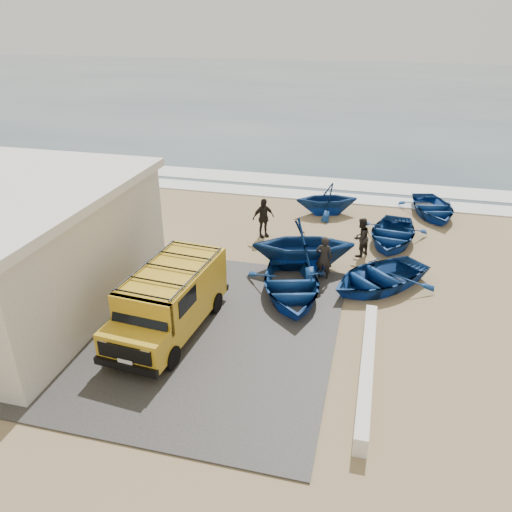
# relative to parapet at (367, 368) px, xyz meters

# --- Properties ---
(ground) EXTENTS (160.00, 160.00, 0.00)m
(ground) POSITION_rel_parapet_xyz_m (-5.00, 3.00, -0.28)
(ground) COLOR #998058
(slab) EXTENTS (12.00, 10.00, 0.05)m
(slab) POSITION_rel_parapet_xyz_m (-7.00, 1.00, -0.25)
(slab) COLOR #3D3A38
(slab) RESTS_ON ground
(ocean) EXTENTS (180.00, 88.00, 0.01)m
(ocean) POSITION_rel_parapet_xyz_m (-5.00, 59.00, -0.27)
(ocean) COLOR #385166
(ocean) RESTS_ON ground
(surf_line) EXTENTS (180.00, 1.60, 0.06)m
(surf_line) POSITION_rel_parapet_xyz_m (-5.00, 15.00, -0.25)
(surf_line) COLOR white
(surf_line) RESTS_ON ground
(surf_wash) EXTENTS (180.00, 2.20, 0.04)m
(surf_wash) POSITION_rel_parapet_xyz_m (-5.00, 17.50, -0.26)
(surf_wash) COLOR white
(surf_wash) RESTS_ON ground
(parapet) EXTENTS (0.35, 6.00, 0.55)m
(parapet) POSITION_rel_parapet_xyz_m (0.00, 0.00, 0.00)
(parapet) COLOR silver
(parapet) RESTS_ON ground
(van) EXTENTS (2.43, 5.22, 2.17)m
(van) POSITION_rel_parapet_xyz_m (-6.24, 0.83, 0.89)
(van) COLOR gold
(van) RESTS_ON ground
(boat_near_left) EXTENTS (4.15, 4.99, 0.89)m
(boat_near_left) POSITION_rel_parapet_xyz_m (-2.90, 3.84, 0.17)
(boat_near_left) COLOR navy
(boat_near_left) RESTS_ON ground
(boat_near_right) EXTENTS (5.11, 5.14, 0.88)m
(boat_near_right) POSITION_rel_parapet_xyz_m (0.15, 5.30, 0.16)
(boat_near_right) COLOR navy
(boat_near_right) RESTS_ON ground
(boat_mid_left) EXTENTS (4.80, 4.41, 2.13)m
(boat_mid_left) POSITION_rel_parapet_xyz_m (-2.83, 6.15, 0.79)
(boat_mid_left) COLOR navy
(boat_mid_left) RESTS_ON ground
(boat_mid_right) EXTENTS (3.41, 4.42, 0.85)m
(boat_mid_right) POSITION_rel_parapet_xyz_m (0.63, 9.57, 0.15)
(boat_mid_right) COLOR navy
(boat_mid_right) RESTS_ON ground
(boat_far_left) EXTENTS (3.79, 3.52, 1.64)m
(boat_far_left) POSITION_rel_parapet_xyz_m (-2.65, 12.44, 0.54)
(boat_far_left) COLOR navy
(boat_far_left) RESTS_ON ground
(boat_far_right) EXTENTS (3.64, 4.50, 0.82)m
(boat_far_right) POSITION_rel_parapet_xyz_m (2.60, 13.51, 0.14)
(boat_far_right) COLOR navy
(boat_far_right) RESTS_ON ground
(fisherman_front) EXTENTS (0.67, 0.46, 1.76)m
(fisherman_front) POSITION_rel_parapet_xyz_m (-1.93, 5.49, 0.61)
(fisherman_front) COLOR black
(fisherman_front) RESTS_ON ground
(fisherman_middle) EXTENTS (0.99, 1.04, 1.69)m
(fisherman_middle) POSITION_rel_parapet_xyz_m (-0.68, 7.91, 0.57)
(fisherman_middle) COLOR black
(fisherman_middle) RESTS_ON ground
(fisherman_back) EXTENTS (1.10, 1.04, 1.83)m
(fisherman_back) POSITION_rel_parapet_xyz_m (-5.12, 8.87, 0.64)
(fisherman_back) COLOR black
(fisherman_back) RESTS_ON ground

